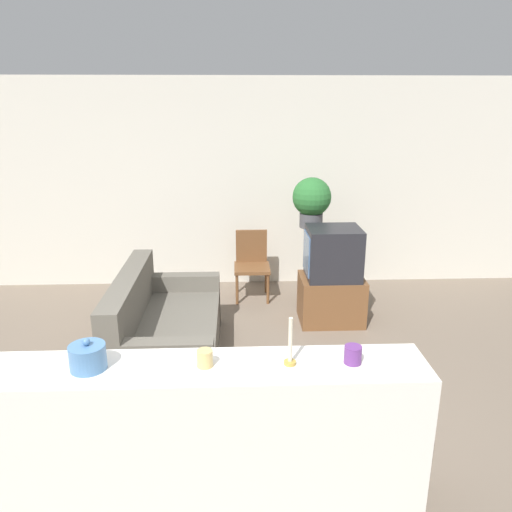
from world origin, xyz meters
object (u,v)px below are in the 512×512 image
object	(u,v)px
couch	(164,332)
television	(333,253)
wooden_chair	(252,262)
potted_plant	(312,200)
decorative_bowl	(88,357)

from	to	relation	value
couch	television	distance (m)	2.01
couch	wooden_chair	bearing A→B (deg)	60.66
wooden_chair	potted_plant	xyz separation A→B (m)	(0.71, -0.17, 0.82)
television	wooden_chair	world-z (taller)	television
decorative_bowl	television	bearing A→B (deg)	54.56
couch	decorative_bowl	distance (m)	2.00
decorative_bowl	potted_plant	bearing A→B (deg)	62.06
television	wooden_chair	distance (m)	1.22
potted_plant	decorative_bowl	distance (m)	3.72
wooden_chair	potted_plant	world-z (taller)	potted_plant
couch	potted_plant	distance (m)	2.37
couch	decorative_bowl	xyz separation A→B (m)	(-0.13, -1.85, 0.76)
television	wooden_chair	size ratio (longest dim) A/B	0.70
potted_plant	wooden_chair	bearing A→B (deg)	166.38
decorative_bowl	couch	bearing A→B (deg)	85.95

